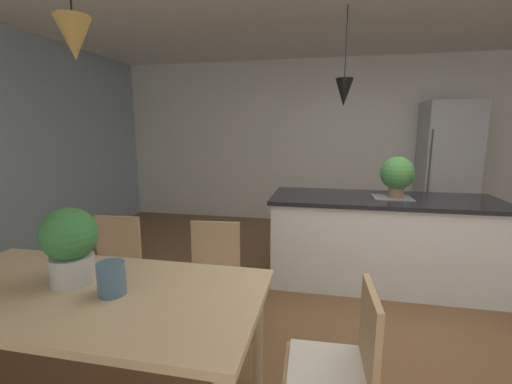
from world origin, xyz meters
TOP-DOWN VIEW (x-y plane):
  - ground_plane at (0.00, 0.00)m, footprint 10.00×8.40m
  - wall_back_kitchen at (0.00, 3.26)m, footprint 10.00×0.12m
  - dining_table at (-1.78, -1.12)m, footprint 1.88×0.90m
  - chair_far_right at (-1.36, -0.30)m, footprint 0.43×0.43m
  - chair_kitchen_end at (-0.47, -1.12)m, footprint 0.41×0.41m
  - chair_far_left at (-2.21, -0.30)m, footprint 0.43×0.43m
  - kitchen_island at (0.02, 0.91)m, footprint 2.21×0.84m
  - refrigerator at (1.21, 2.86)m, footprint 0.73×0.67m
  - pendant_over_table at (-1.74, -1.08)m, footprint 0.17×0.17m
  - pendant_over_island_main at (-0.41, 0.91)m, footprint 0.17×0.17m
  - potted_plant_on_island at (0.13, 0.91)m, footprint 0.32×0.32m
  - potted_plant_on_table at (-1.89, -1.06)m, footprint 0.29×0.29m
  - vase_on_dining_table at (-1.60, -1.14)m, footprint 0.14×0.14m

SIDE VIEW (x-z plane):
  - ground_plane at x=0.00m, z-range -0.04..0.00m
  - kitchen_island at x=0.02m, z-range 0.01..0.92m
  - chair_far_right at x=-1.36m, z-range 0.04..0.91m
  - chair_kitchen_end at x=-0.47m, z-range 0.04..0.91m
  - chair_far_left at x=-2.21m, z-range 0.04..0.91m
  - dining_table at x=-1.78m, z-range 0.30..1.04m
  - vase_on_dining_table at x=-1.60m, z-range 0.74..0.91m
  - potted_plant_on_table at x=-1.89m, z-range 0.75..1.17m
  - refrigerator at x=1.21m, z-range 0.00..1.97m
  - potted_plant_on_island at x=0.13m, z-range 0.93..1.34m
  - wall_back_kitchen at x=0.00m, z-range 0.00..2.70m
  - pendant_over_island_main at x=-0.41m, z-range 1.46..2.38m
  - pendant_over_table at x=-1.74m, z-range 1.58..2.39m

